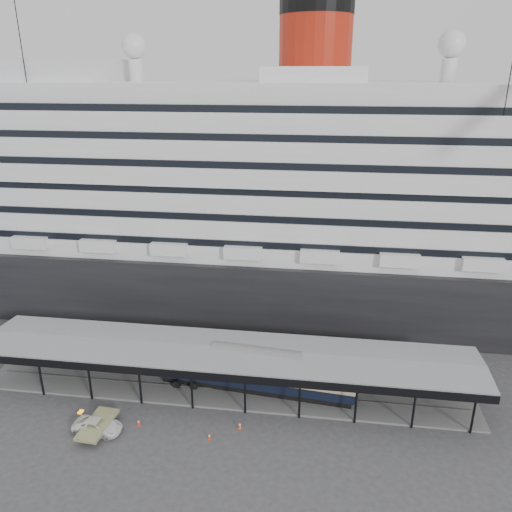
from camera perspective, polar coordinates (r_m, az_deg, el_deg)
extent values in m
plane|color=#38383B|center=(55.85, -4.48, -17.72)|extent=(200.00, 200.00, 0.00)
cube|color=black|center=(80.96, 0.17, -0.83)|extent=(130.00, 30.00, 10.00)
cylinder|color=#A91E0D|center=(74.77, 6.80, 22.63)|extent=(10.00, 10.00, 9.00)
cylinder|color=black|center=(75.15, 6.98, 26.63)|extent=(10.10, 10.10, 2.50)
sphere|color=silver|center=(79.87, -13.77, 22.30)|extent=(3.60, 3.60, 3.60)
sphere|color=silver|center=(76.42, 21.47, 21.64)|extent=(3.60, 3.60, 3.60)
cube|color=slate|center=(59.68, -3.44, -14.70)|extent=(56.00, 8.00, 0.24)
cube|color=slate|center=(59.02, -3.59, -14.97)|extent=(54.00, 0.08, 0.10)
cube|color=slate|center=(60.17, -3.31, -14.18)|extent=(54.00, 0.08, 0.10)
cube|color=black|center=(53.61, -4.50, -13.66)|extent=(56.00, 0.18, 0.90)
cube|color=black|center=(61.09, -2.71, -8.97)|extent=(56.00, 0.18, 0.90)
cube|color=slate|center=(56.92, -3.55, -10.54)|extent=(56.00, 9.00, 0.24)
cylinder|color=black|center=(76.28, -23.68, 10.64)|extent=(0.12, 0.12, 47.21)
cylinder|color=black|center=(66.98, 25.63, 9.18)|extent=(0.12, 0.12, 47.21)
imported|color=white|center=(55.67, -17.64, -18.03)|extent=(5.15, 2.66, 1.39)
cube|color=black|center=(58.91, 0.01, -14.61)|extent=(21.82, 4.58, 0.72)
cube|color=black|center=(58.38, 0.01, -13.87)|extent=(22.89, 5.09, 1.14)
cube|color=beige|center=(57.69, 0.01, -12.85)|extent=(22.89, 5.13, 1.34)
cube|color=black|center=(57.21, 0.01, -12.12)|extent=(22.89, 5.09, 0.41)
cube|color=#F5340D|center=(55.84, -13.25, -18.28)|extent=(0.44, 0.44, 0.03)
cone|color=#F5340D|center=(55.63, -13.28, -18.00)|extent=(0.37, 0.37, 0.69)
cylinder|color=white|center=(55.59, -13.28, -17.95)|extent=(0.22, 0.22, 0.13)
cube|color=red|center=(53.12, -5.35, -20.09)|extent=(0.44, 0.44, 0.03)
cone|color=red|center=(52.91, -5.36, -19.83)|extent=(0.37, 0.37, 0.64)
cylinder|color=white|center=(52.87, -5.36, -19.78)|extent=(0.20, 0.20, 0.12)
cube|color=#EC530D|center=(54.14, -1.86, -19.07)|extent=(0.43, 0.43, 0.03)
cone|color=#EC530D|center=(53.91, -1.87, -18.78)|extent=(0.36, 0.36, 0.72)
cylinder|color=white|center=(53.87, -1.87, -18.72)|extent=(0.23, 0.23, 0.14)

